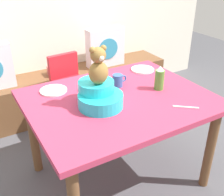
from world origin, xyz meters
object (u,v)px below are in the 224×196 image
pillow_floral_right (105,47)px  dinner_plate_far (53,90)px  book_stack (58,71)px  dining_table (119,109)px  highchair (70,84)px  ketchup_bottle (159,78)px  coffee_mug (118,80)px  cell_phone (85,87)px  teddy_bear (98,66)px  infant_seat_teal (99,96)px  dinner_plate_near (143,69)px

pillow_floral_right → dinner_plate_far: (-0.94, -0.91, 0.07)m
book_stack → dining_table: dining_table is taller
highchair → ketchup_bottle: (0.37, -0.85, 0.31)m
coffee_mug → cell_phone: coffee_mug is taller
coffee_mug → cell_phone: size_ratio=0.83×
teddy_bear → ketchup_bottle: (0.50, -0.01, -0.19)m
pillow_floral_right → dining_table: 1.36m
infant_seat_teal → dinner_plate_near: 0.72m
infant_seat_teal → cell_phone: infant_seat_teal is taller
book_stack → teddy_bear: (-0.16, -1.28, 0.51)m
coffee_mug → dinner_plate_near: size_ratio=0.60×
infant_seat_teal → dinner_plate_near: (0.62, 0.36, -0.07)m
teddy_bear → coffee_mug: bearing=36.2°
book_stack → dinner_plate_near: size_ratio=1.00×
pillow_floral_right → cell_phone: size_ratio=3.06×
highchair → dinner_plate_near: 0.73m
dining_table → infant_seat_teal: bearing=-171.4°
teddy_bear → dinner_plate_far: 0.49m
highchair → cell_phone: 0.60m
pillow_floral_right → book_stack: bearing=178.0°
teddy_bear → dinner_plate_far: bearing=118.8°
infant_seat_teal → coffee_mug: 0.32m
pillow_floral_right → dinner_plate_near: size_ratio=2.20×
ketchup_bottle → dinner_plate_far: ketchup_bottle is taller
cell_phone → teddy_bear: bearing=122.3°
book_stack → coffee_mug: 1.13m
book_stack → dining_table: (0.02, -1.26, 0.14)m
book_stack → ketchup_bottle: bearing=-75.1°
highchair → ketchup_bottle: 0.98m
pillow_floral_right → teddy_bear: (-0.74, -1.26, 0.34)m
book_stack → ketchup_bottle: 1.37m
dinner_plate_far → dining_table: bearing=-41.9°
dinner_plate_far → cell_phone: dinner_plate_far is taller
ketchup_bottle → dining_table: bearing=174.4°
dinner_plate_far → book_stack: bearing=69.2°
book_stack → cell_phone: size_ratio=1.39×
infant_seat_teal → dinner_plate_far: infant_seat_teal is taller
book_stack → dinner_plate_far: dinner_plate_far is taller
dining_table → cell_phone: 0.32m
book_stack → coffee_mug: (0.11, -1.09, 0.28)m
coffee_mug → ketchup_bottle: bearing=-39.6°
teddy_bear → ketchup_bottle: 0.54m
teddy_bear → dinner_plate_near: 0.76m
highchair → dinner_plate_far: size_ratio=3.95×
dinner_plate_far → teddy_bear: bearing=-61.2°
pillow_floral_right → highchair: size_ratio=0.56×
dinner_plate_near → ketchup_bottle: bearing=-107.6°
dinner_plate_far → cell_phone: (0.23, -0.06, -0.00)m
pillow_floral_right → book_stack: (-0.59, 0.02, -0.18)m
ketchup_bottle → dinner_plate_far: 0.79m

